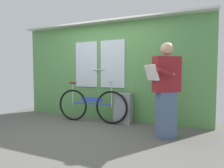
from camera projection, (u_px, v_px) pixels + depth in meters
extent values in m
cube|color=#56544F|center=(78.00, 135.00, 3.43)|extent=(5.60, 4.18, 0.04)
cube|color=#56934C|center=(108.00, 72.00, 4.55)|extent=(4.60, 0.08, 2.26)
cube|color=silver|center=(86.00, 64.00, 4.71)|extent=(0.60, 0.02, 1.10)
cube|color=silver|center=(112.00, 64.00, 4.43)|extent=(0.60, 0.02, 1.10)
cylinder|color=#B2B2B7|center=(99.00, 70.00, 4.56)|extent=(0.28, 0.02, 0.02)
cube|color=silver|center=(106.00, 22.00, 4.39)|extent=(4.60, 0.28, 0.04)
torus|color=black|center=(111.00, 107.00, 4.11)|extent=(0.72, 0.09, 0.72)
torus|color=black|center=(73.00, 105.00, 4.43)|extent=(0.72, 0.09, 0.72)
cube|color=#2D4CB2|center=(91.00, 103.00, 4.26)|extent=(0.90, 0.09, 0.03)
cube|color=#2D4CB2|center=(91.00, 99.00, 4.26)|extent=(0.52, 0.06, 0.10)
cylinder|color=#B7B7BC|center=(73.00, 94.00, 4.41)|extent=(0.02, 0.02, 0.52)
ellipsoid|color=brown|center=(73.00, 83.00, 4.39)|extent=(0.21, 0.10, 0.06)
cylinder|color=#B7B7BC|center=(111.00, 95.00, 4.09)|extent=(0.02, 0.02, 0.56)
cylinder|color=#B7B7BC|center=(111.00, 82.00, 4.08)|extent=(0.05, 0.44, 0.02)
cube|color=slate|center=(166.00, 115.00, 3.22)|extent=(0.35, 0.34, 0.79)
cube|color=maroon|center=(167.00, 74.00, 3.18)|extent=(0.47, 0.44, 0.59)
sphere|color=tan|center=(167.00, 49.00, 3.16)|extent=(0.21, 0.21, 0.21)
cube|color=silver|center=(151.00, 73.00, 3.10)|extent=(0.30, 0.33, 0.26)
cylinder|color=maroon|center=(166.00, 73.00, 2.95)|extent=(0.28, 0.25, 0.17)
cylinder|color=maroon|center=(153.00, 73.00, 3.33)|extent=(0.28, 0.25, 0.17)
cube|color=gray|center=(123.00, 108.00, 4.20)|extent=(0.38, 0.28, 0.66)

